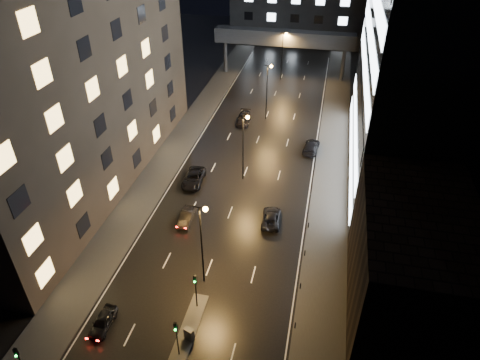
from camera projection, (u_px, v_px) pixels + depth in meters
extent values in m
plane|color=black|center=(258.00, 139.00, 71.74)|extent=(160.00, 160.00, 0.00)
cube|color=#383533|center=(177.00, 146.00, 69.88)|extent=(5.00, 110.00, 0.15)
cube|color=#383533|center=(332.00, 163.00, 65.46)|extent=(5.00, 110.00, 0.15)
cube|color=#2D2319|center=(54.00, 37.00, 51.53)|extent=(15.00, 48.00, 40.00)
cube|color=black|center=(410.00, 263.00, 39.83)|extent=(10.00, 18.00, 12.00)
cube|color=black|center=(461.00, 13.00, 51.39)|extent=(20.00, 36.00, 45.00)
cube|color=#333335|center=(284.00, 38.00, 91.12)|extent=(30.00, 3.00, 3.00)
cylinder|color=#333335|center=(226.00, 57.00, 96.24)|extent=(0.80, 0.80, 7.00)
cylinder|color=#333335|center=(343.00, 65.00, 91.65)|extent=(0.80, 0.80, 7.00)
cube|color=#383533|center=(190.00, 327.00, 41.02)|extent=(1.60, 8.00, 0.15)
cylinder|color=black|center=(196.00, 294.00, 42.00)|extent=(0.12, 0.12, 3.50)
cube|color=black|center=(195.00, 279.00, 40.76)|extent=(0.28, 0.22, 0.90)
sphere|color=#0CFF33|center=(195.00, 282.00, 40.81)|extent=(0.18, 0.18, 0.18)
cylinder|color=black|center=(178.00, 342.00, 37.57)|extent=(0.12, 0.12, 3.50)
cube|color=black|center=(175.00, 326.00, 36.33)|extent=(0.28, 0.22, 0.90)
sphere|color=#0CFF33|center=(175.00, 330.00, 36.37)|extent=(0.18, 0.18, 0.18)
cube|color=black|center=(16.00, 352.00, 34.47)|extent=(0.28, 0.22, 0.90)
sphere|color=#0CFF33|center=(16.00, 356.00, 34.51)|extent=(0.18, 0.18, 0.18)
cylinder|color=black|center=(295.00, 326.00, 40.67)|extent=(0.12, 0.12, 0.90)
cylinder|color=black|center=(300.00, 286.00, 44.70)|extent=(0.12, 0.12, 0.90)
cylinder|color=black|center=(305.00, 254.00, 48.73)|extent=(0.12, 0.12, 0.90)
cylinder|color=black|center=(308.00, 226.00, 52.76)|extent=(0.12, 0.12, 0.90)
cylinder|color=black|center=(202.00, 246.00, 43.13)|extent=(0.18, 0.18, 10.00)
cylinder|color=black|center=(199.00, 207.00, 40.30)|extent=(1.20, 0.12, 0.12)
sphere|color=#FF9E38|center=(205.00, 209.00, 40.25)|extent=(0.50, 0.50, 0.50)
cylinder|color=black|center=(243.00, 149.00, 59.25)|extent=(0.18, 0.18, 10.00)
cylinder|color=black|center=(243.00, 116.00, 56.42)|extent=(1.20, 0.12, 0.12)
sphere|color=#FF9E38|center=(248.00, 117.00, 56.37)|extent=(0.50, 0.50, 0.50)
cylinder|color=black|center=(267.00, 93.00, 75.37)|extent=(0.18, 0.18, 10.00)
cylinder|color=black|center=(268.00, 65.00, 72.54)|extent=(1.20, 0.12, 0.12)
sphere|color=#FF9E38|center=(271.00, 66.00, 72.49)|extent=(0.50, 0.50, 0.50)
cylinder|color=black|center=(282.00, 57.00, 91.49)|extent=(0.18, 0.18, 10.00)
cylinder|color=black|center=(283.00, 33.00, 88.66)|extent=(1.20, 0.12, 0.12)
sphere|color=#FF9E38|center=(286.00, 34.00, 88.61)|extent=(0.50, 0.50, 0.50)
imported|color=black|center=(103.00, 321.00, 40.84)|extent=(1.62, 3.93, 1.33)
imported|color=black|center=(186.00, 217.00, 53.74)|extent=(1.71, 4.32, 1.40)
imported|color=black|center=(194.00, 178.00, 60.81)|extent=(2.96, 5.82, 1.58)
imported|color=black|center=(244.00, 119.00, 76.47)|extent=(2.59, 5.53, 1.56)
imported|color=black|center=(271.00, 218.00, 53.67)|extent=(2.58, 4.99, 1.34)
imported|color=black|center=(311.00, 147.00, 68.20)|extent=(2.72, 5.63, 1.58)
cube|color=#474749|center=(189.00, 334.00, 39.55)|extent=(1.02, 0.79, 1.32)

